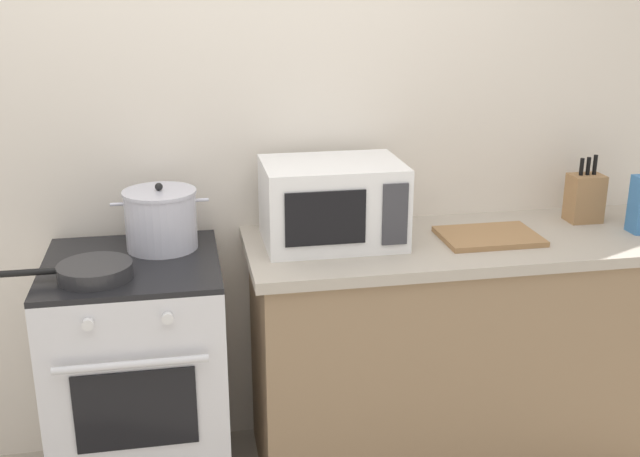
% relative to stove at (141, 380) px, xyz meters
% --- Properties ---
extents(back_wall, '(4.40, 0.10, 2.50)m').
position_rel_stove_xyz_m(back_wall, '(0.65, 0.37, 0.79)').
color(back_wall, silver).
rests_on(back_wall, ground_plane).
extents(lower_cabinet_right, '(1.64, 0.56, 0.88)m').
position_rel_stove_xyz_m(lower_cabinet_right, '(1.25, 0.02, -0.02)').
color(lower_cabinet_right, '#8C7051').
rests_on(lower_cabinet_right, ground_plane).
extents(countertop_right, '(1.70, 0.60, 0.04)m').
position_rel_stove_xyz_m(countertop_right, '(1.25, 0.02, 0.44)').
color(countertop_right, '#ADA393').
rests_on(countertop_right, lower_cabinet_right).
extents(stove, '(0.60, 0.64, 0.92)m').
position_rel_stove_xyz_m(stove, '(0.00, 0.00, 0.00)').
color(stove, silver).
rests_on(stove, ground_plane).
extents(stock_pot, '(0.34, 0.26, 0.24)m').
position_rel_stove_xyz_m(stock_pot, '(0.11, 0.13, 0.57)').
color(stock_pot, silver).
rests_on(stock_pot, stove).
extents(frying_pan, '(0.44, 0.24, 0.05)m').
position_rel_stove_xyz_m(frying_pan, '(-0.11, -0.13, 0.48)').
color(frying_pan, '#28282B').
rests_on(frying_pan, stove).
extents(microwave, '(0.50, 0.37, 0.30)m').
position_rel_stove_xyz_m(microwave, '(0.72, 0.08, 0.61)').
color(microwave, white).
rests_on(microwave, countertop_right).
extents(cutting_board, '(0.36, 0.26, 0.02)m').
position_rel_stove_xyz_m(cutting_board, '(1.30, 0.00, 0.47)').
color(cutting_board, '#997047').
rests_on(cutting_board, countertop_right).
extents(knife_block, '(0.13, 0.10, 0.27)m').
position_rel_stove_xyz_m(knife_block, '(1.76, 0.14, 0.56)').
color(knife_block, '#997047').
rests_on(knife_block, countertop_right).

